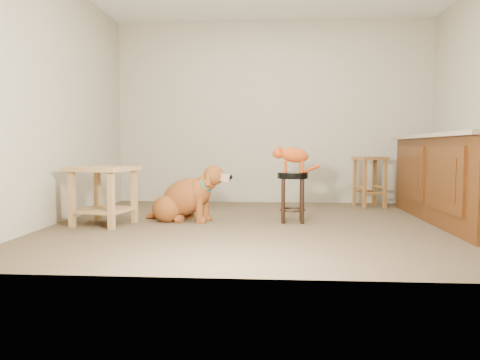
# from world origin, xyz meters

# --- Properties ---
(floor) EXTENTS (4.50, 4.00, 0.01)m
(floor) POSITION_xyz_m (0.00, 0.00, 0.00)
(floor) COLOR #4F3F2C
(floor) RESTS_ON ground
(room_shell) EXTENTS (4.54, 4.04, 2.62)m
(room_shell) POSITION_xyz_m (0.00, 0.00, 1.68)
(room_shell) COLOR #A79E86
(room_shell) RESTS_ON ground
(cabinet_run) EXTENTS (0.70, 2.56, 0.94)m
(cabinet_run) POSITION_xyz_m (1.94, 0.30, 0.44)
(cabinet_run) COLOR #50290E
(cabinet_run) RESTS_ON ground
(padded_stool) EXTENTS (0.33, 0.33, 0.53)m
(padded_stool) POSITION_xyz_m (0.22, 0.19, 0.38)
(padded_stool) COLOR black
(padded_stool) RESTS_ON ground
(wood_stool) EXTENTS (0.45, 0.45, 0.67)m
(wood_stool) POSITION_xyz_m (1.30, 1.54, 0.35)
(wood_stool) COLOR brown
(wood_stool) RESTS_ON ground
(side_table) EXTENTS (0.69, 0.69, 0.60)m
(side_table) POSITION_xyz_m (-1.72, -0.12, 0.40)
(side_table) COLOR #9B7648
(side_table) RESTS_ON ground
(golden_retriever) EXTENTS (0.99, 0.57, 0.65)m
(golden_retriever) POSITION_xyz_m (-0.94, 0.19, 0.24)
(golden_retriever) COLOR brown
(golden_retriever) RESTS_ON ground
(tabby_kitten) EXTENTS (0.52, 0.18, 0.32)m
(tabby_kitten) POSITION_xyz_m (0.21, 0.19, 0.71)
(tabby_kitten) COLOR #98360F
(tabby_kitten) RESTS_ON padded_stool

